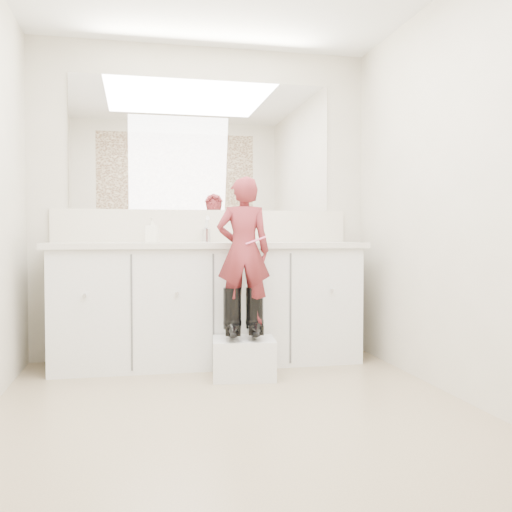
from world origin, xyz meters
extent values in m
plane|color=#877658|center=(0.00, 0.00, 0.00)|extent=(3.00, 3.00, 0.00)
plane|color=#BDB5A1|center=(0.00, 1.50, 1.20)|extent=(2.60, 0.00, 2.60)
plane|color=#BDB5A1|center=(0.00, -1.50, 1.20)|extent=(2.60, 0.00, 2.60)
plane|color=#BDB5A1|center=(1.30, 0.00, 1.20)|extent=(0.00, 3.00, 3.00)
cube|color=silver|center=(0.00, 1.23, 0.42)|extent=(2.20, 0.55, 0.85)
cube|color=beige|center=(0.00, 1.21, 0.87)|extent=(2.28, 0.58, 0.04)
cube|color=beige|center=(0.00, 1.49, 1.02)|extent=(2.28, 0.03, 0.25)
cube|color=white|center=(0.00, 1.49, 1.64)|extent=(2.00, 0.02, 1.00)
cylinder|color=silver|center=(0.00, 1.38, 0.94)|extent=(0.08, 0.08, 0.10)
imported|color=beige|center=(0.28, 1.18, 0.94)|extent=(0.11, 0.11, 0.09)
imported|color=white|center=(-0.40, 1.28, 0.98)|extent=(0.10, 0.10, 0.18)
cube|color=silver|center=(0.17, 0.75, 0.13)|extent=(0.45, 0.39, 0.26)
imported|color=#B03641|center=(0.17, 0.75, 0.84)|extent=(0.38, 0.27, 0.96)
cylinder|color=pink|center=(0.24, 0.69, 0.91)|extent=(0.14, 0.03, 0.06)
camera|label=1|loc=(-0.52, -2.93, 0.94)|focal=40.00mm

